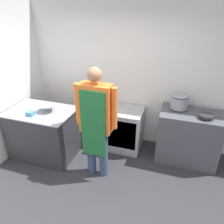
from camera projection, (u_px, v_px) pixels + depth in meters
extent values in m
plane|color=#2D2D33|center=(88.00, 205.00, 3.12)|extent=(14.00, 14.00, 0.00)
cube|color=white|center=(125.00, 76.00, 4.12)|extent=(8.00, 0.05, 2.70)
cube|color=white|center=(10.00, 80.00, 3.87)|extent=(0.05, 8.00, 2.70)
cube|color=#2D2D33|center=(44.00, 134.00, 3.98)|extent=(1.10, 0.76, 0.89)
cube|color=gray|center=(41.00, 111.00, 3.78)|extent=(1.14, 0.79, 0.02)
cube|color=#4C4F56|center=(188.00, 137.00, 3.84)|extent=(1.03, 0.61, 0.94)
cube|color=gray|center=(191.00, 131.00, 3.46)|extent=(0.94, 0.03, 0.10)
cube|color=gray|center=(192.00, 106.00, 3.87)|extent=(1.03, 0.03, 0.02)
cube|color=#A8ADB2|center=(126.00, 129.00, 4.22)|extent=(0.62, 0.60, 0.80)
cube|color=silver|center=(122.00, 135.00, 3.95)|extent=(0.53, 0.02, 0.56)
cylinder|color=#38476B|center=(91.00, 151.00, 3.56)|extent=(0.14, 0.14, 0.84)
cylinder|color=#38476B|center=(104.00, 154.00, 3.50)|extent=(0.14, 0.14, 0.84)
cube|color=orange|center=(96.00, 108.00, 3.17)|extent=(0.47, 0.22, 0.75)
cube|color=#1E6633|center=(93.00, 125.00, 3.17)|extent=(0.38, 0.02, 1.06)
cylinder|color=orange|center=(78.00, 104.00, 3.23)|extent=(0.09, 0.09, 0.63)
cylinder|color=orange|center=(114.00, 109.00, 3.08)|extent=(0.09, 0.09, 0.63)
sphere|color=#9E7051|center=(95.00, 75.00, 2.94)|extent=(0.21, 0.21, 0.21)
cone|color=gray|center=(48.00, 108.00, 3.74)|extent=(0.28, 0.28, 0.12)
cube|color=teal|center=(31.00, 113.00, 3.62)|extent=(0.11, 0.11, 0.07)
cylinder|color=gray|center=(179.00, 102.00, 3.73)|extent=(0.29, 0.29, 0.21)
ellipsoid|color=gray|center=(180.00, 96.00, 3.67)|extent=(0.29, 0.29, 0.05)
cylinder|color=#262628|center=(206.00, 116.00, 3.46)|extent=(0.24, 0.24, 0.04)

